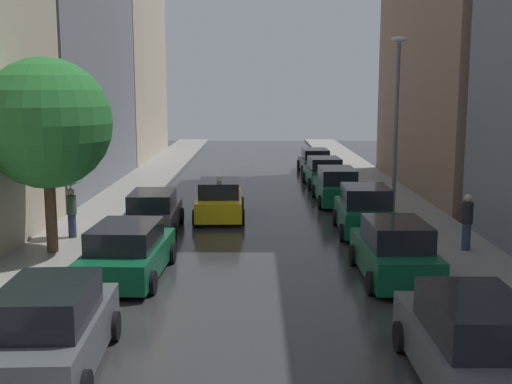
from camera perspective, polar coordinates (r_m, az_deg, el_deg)
ground_plane at (r=30.48m, az=0.07°, el=-0.90°), size 28.00×72.00×0.04m
sidewalk_left at (r=31.14m, az=-11.98°, el=-0.71°), size 3.00×72.00×0.15m
sidewalk_right at (r=31.17m, az=12.11°, el=-0.71°), size 3.00×72.00×0.15m
building_left_mid at (r=35.97m, az=-18.33°, el=14.23°), size 6.00×15.56×17.51m
building_left_far at (r=50.87m, az=-12.82°, el=13.33°), size 6.00×14.84×18.31m
parked_car_left_nearest at (r=12.94m, az=-17.98°, el=-11.78°), size 2.15×4.43×1.78m
parked_car_left_second at (r=18.55m, az=-11.52°, el=-5.34°), size 2.32×4.65×1.60m
parked_car_left_third at (r=24.21m, az=-9.27°, el=-1.87°), size 2.09×4.46×1.57m
parked_car_right_nearest at (r=12.35m, az=18.79°, el=-12.89°), size 2.07×4.66×1.76m
parked_car_right_second at (r=18.44m, az=12.29°, el=-5.29°), size 2.07×4.33×1.73m
parked_car_right_third at (r=24.03m, az=9.67°, el=-1.73°), size 2.18×4.09×1.81m
parked_car_right_fourth at (r=30.16m, az=7.18°, el=0.48°), size 2.01×4.78×1.70m
parked_car_right_fifth at (r=35.37m, az=6.06°, el=1.74°), size 2.20×4.21×1.62m
parked_car_right_sixth at (r=41.21m, az=5.25°, el=2.77°), size 2.08×4.56×1.53m
taxi_midroad at (r=26.52m, az=-3.37°, el=-0.74°), size 2.18×4.39×1.81m
pedestrian_foreground at (r=23.24m, az=-16.36°, el=-0.49°), size 0.92×0.92×2.03m
pedestrian_by_kerb at (r=21.75m, az=18.39°, el=-2.44°), size 0.36×0.36×1.85m
street_tree_left at (r=21.05m, az=-18.39°, el=5.86°), size 4.12×4.12×6.21m
lamp_post_right at (r=26.12m, az=12.45°, el=6.74°), size 0.60×0.28×7.25m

